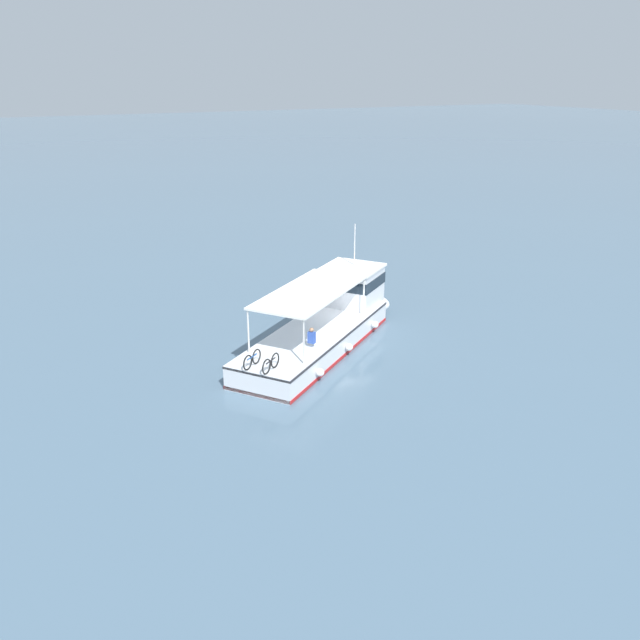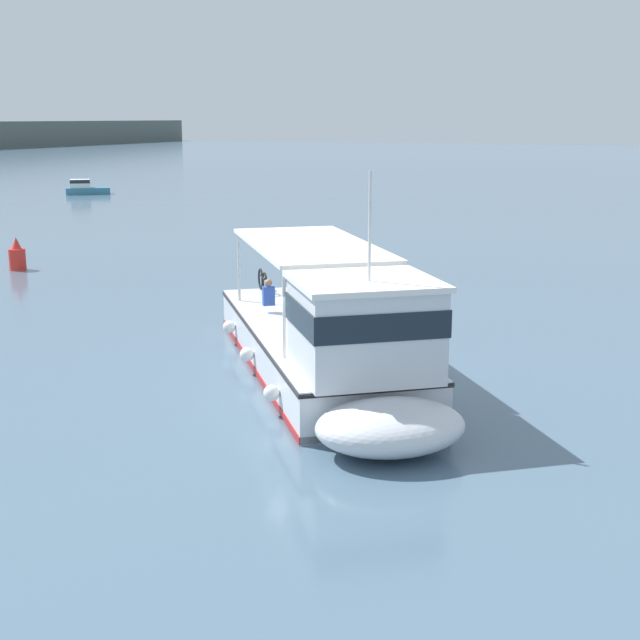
# 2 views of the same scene
# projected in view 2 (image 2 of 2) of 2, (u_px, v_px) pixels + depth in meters

# --- Properties ---
(ground_plane) EXTENTS (400.00, 400.00, 0.00)m
(ground_plane) POSITION_uv_depth(u_px,v_px,m) (331.00, 402.00, 20.17)
(ground_plane) COLOR slate
(ferry_main) EXTENTS (12.16, 9.87, 5.32)m
(ferry_main) POSITION_uv_depth(u_px,v_px,m) (330.00, 345.00, 21.15)
(ferry_main) COLOR silver
(ferry_main) RESTS_ON ground
(motorboat_near_port) EXTENTS (3.12, 3.70, 1.26)m
(motorboat_near_port) POSITION_uv_depth(u_px,v_px,m) (85.00, 188.00, 74.14)
(motorboat_near_port) COLOR teal
(motorboat_near_port) RESTS_ON ground
(channel_buoy) EXTENTS (0.70, 0.70, 1.40)m
(channel_buoy) POSITION_uv_depth(u_px,v_px,m) (17.00, 257.00, 37.42)
(channel_buoy) COLOR red
(channel_buoy) RESTS_ON ground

